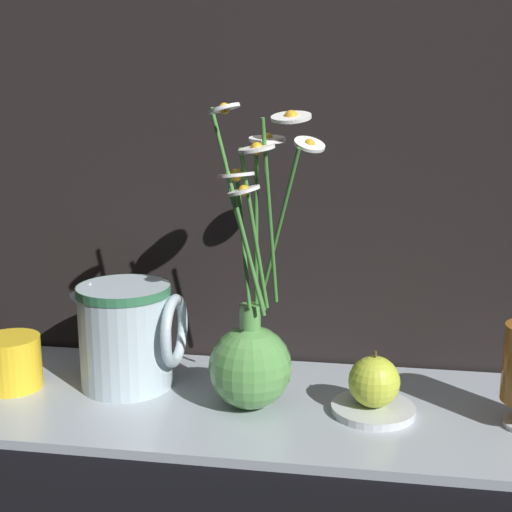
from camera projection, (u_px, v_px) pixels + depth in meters
ground_plane at (258, 410)px, 0.94m from camera, size 6.00×6.00×0.00m
shelf at (258, 406)px, 0.94m from camera, size 0.82×0.30×0.01m
vase_with_flowers at (251, 352)px, 0.91m from camera, size 0.15×0.17×0.39m
yellow_mug at (10, 362)px, 0.98m from camera, size 0.09×0.08×0.07m
ceramic_pitcher at (127, 332)px, 0.98m from camera, size 0.15×0.13×0.16m
saucer_plate at (373, 409)px, 0.91m from camera, size 0.11×0.11×0.01m
orange_fruit at (374, 382)px, 0.90m from camera, size 0.07×0.07×0.07m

